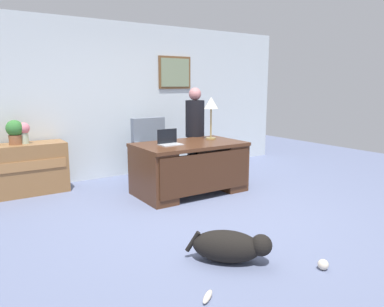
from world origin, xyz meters
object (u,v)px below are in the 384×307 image
at_px(desk_lamp, 211,106).
at_px(dog_lying, 230,246).
at_px(armchair, 153,153).
at_px(dog_toy_bone, 208,297).
at_px(vase_with_flowers, 24,131).
at_px(dog_toy_ball, 323,265).
at_px(person_standing, 195,133).
at_px(credenza, 12,171).
at_px(potted_plant, 15,131).
at_px(laptop, 169,141).
at_px(desk, 190,166).

bearing_deg(desk_lamp, dog_lying, -122.12).
relative_size(armchair, dog_toy_bone, 5.73).
height_order(desk_lamp, vase_with_flowers, desk_lamp).
bearing_deg(dog_lying, dog_toy_ball, -43.52).
xyz_separation_m(person_standing, dog_toy_bone, (-1.93, -3.08, -0.79)).
xyz_separation_m(credenza, armchair, (2.16, -0.33, 0.10)).
relative_size(vase_with_flowers, dog_toy_bone, 1.69).
bearing_deg(potted_plant, vase_with_flowers, 0.00).
bearing_deg(credenza, vase_with_flowers, 0.38).
bearing_deg(desk_lamp, credenza, 157.59).
xyz_separation_m(dog_lying, potted_plant, (-1.29, 3.39, 0.81)).
relative_size(dog_lying, laptop, 2.07).
distance_m(dog_lying, potted_plant, 3.72).
distance_m(credenza, laptop, 2.37).
bearing_deg(dog_toy_bone, desk_lamp, 53.52).
height_order(desk, desk_lamp, desk_lamp).
relative_size(dog_lying, desk_lamp, 0.99).
distance_m(desk, potted_plant, 2.62).
relative_size(laptop, dog_toy_bone, 1.71).
bearing_deg(dog_toy_bone, dog_lying, 35.73).
height_order(laptop, dog_toy_bone, laptop).
height_order(person_standing, dog_toy_bone, person_standing).
relative_size(dog_lying, potted_plant, 1.84).
relative_size(credenza, vase_with_flowers, 4.90).
distance_m(dog_lying, dog_toy_bone, 0.67).
xyz_separation_m(credenza, dog_toy_bone, (0.85, -3.77, -0.36)).
xyz_separation_m(potted_plant, dog_toy_ball, (1.90, -3.96, -0.92)).
bearing_deg(laptop, credenza, 146.83).
height_order(credenza, dog_toy_ball, credenza).
bearing_deg(dog_toy_bone, vase_with_flowers, 99.56).
bearing_deg(dog_toy_bone, dog_toy_ball, -9.33).
bearing_deg(laptop, potted_plant, 145.57).
relative_size(person_standing, vase_with_flowers, 5.00).
bearing_deg(dog_toy_ball, dog_toy_bone, 170.67).
height_order(desk, laptop, laptop).
distance_m(desk_lamp, vase_with_flowers, 2.84).
distance_m(laptop, desk_lamp, 0.97).
xyz_separation_m(armchair, vase_with_flowers, (-1.95, 0.33, 0.47)).
distance_m(laptop, potted_plant, 2.26).
bearing_deg(potted_plant, laptop, -34.43).
relative_size(desk, potted_plant, 4.49).
distance_m(desk_lamp, dog_toy_ball, 3.18).
distance_m(dog_toy_ball, dog_toy_bone, 1.15).
xyz_separation_m(credenza, desk_lamp, (2.79, -1.15, 0.92)).
bearing_deg(desk, credenza, 150.21).
height_order(laptop, dog_toy_ball, laptop).
distance_m(desk, laptop, 0.54).
bearing_deg(laptop, armchair, 77.14).
height_order(armchair, dog_toy_bone, armchair).
relative_size(person_standing, laptop, 4.94).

